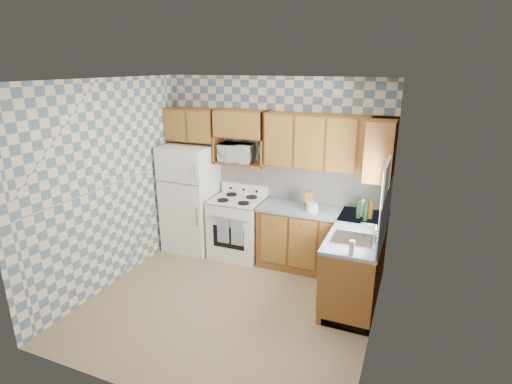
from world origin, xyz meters
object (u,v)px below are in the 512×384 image
at_px(refrigerator, 191,198).
at_px(electric_kettle, 363,209).
at_px(stove_body, 238,228).
at_px(microwave, 237,153).

bearing_deg(refrigerator, electric_kettle, 1.19).
relative_size(stove_body, microwave, 1.79).
xyz_separation_m(refrigerator, stove_body, (0.80, 0.03, -0.39)).
relative_size(microwave, electric_kettle, 2.86).
height_order(stove_body, electric_kettle, electric_kettle).
distance_m(stove_body, electric_kettle, 1.92).
xyz_separation_m(stove_body, microwave, (-0.08, 0.16, 1.14)).
xyz_separation_m(microwave, electric_kettle, (1.92, -0.13, -0.58)).
bearing_deg(electric_kettle, refrigerator, -178.81).
bearing_deg(stove_body, microwave, 115.79).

